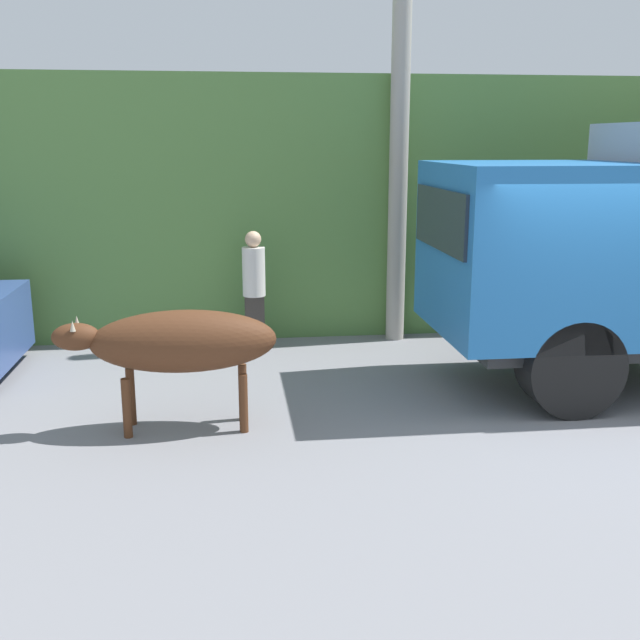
% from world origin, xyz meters
% --- Properties ---
extents(ground_plane, '(60.00, 60.00, 0.00)m').
position_xyz_m(ground_plane, '(0.00, 0.00, 0.00)').
color(ground_plane, gray).
extents(hillside_embankment, '(32.00, 6.00, 3.84)m').
position_xyz_m(hillside_embankment, '(0.00, 6.45, 1.92)').
color(hillside_embankment, '#568442').
rests_on(hillside_embankment, ground_plane).
extents(building_backdrop, '(5.40, 2.70, 3.05)m').
position_xyz_m(building_backdrop, '(-3.35, 5.05, 1.54)').
color(building_backdrop, '#C6B793').
rests_on(building_backdrop, ground_plane).
extents(brown_cow, '(2.23, 0.64, 1.26)m').
position_xyz_m(brown_cow, '(-4.37, -0.07, 0.92)').
color(brown_cow, '#512D19').
rests_on(brown_cow, ground_plane).
extents(pedestrian_on_hill, '(0.33, 0.33, 1.70)m').
position_xyz_m(pedestrian_on_hill, '(-3.51, 2.85, 0.94)').
color(pedestrian_on_hill, '#38332D').
rests_on(pedestrian_on_hill, ground_plane).
extents(utility_pole, '(0.90, 0.27, 6.78)m').
position_xyz_m(utility_pole, '(-1.39, 3.22, 3.49)').
color(utility_pole, '#9E998E').
rests_on(utility_pole, ground_plane).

